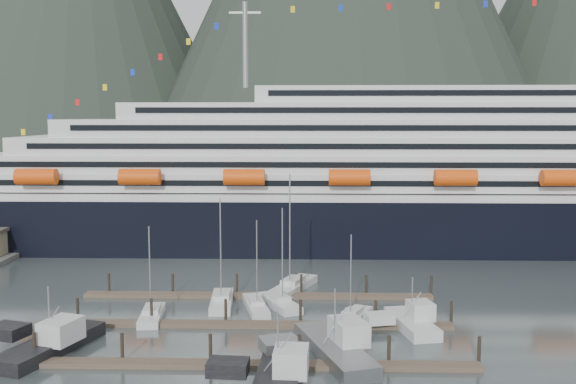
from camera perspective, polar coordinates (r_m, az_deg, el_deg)
name	(u,v)px	position (r m, az deg, el deg)	size (l,w,h in m)	color
ground	(291,335)	(78.55, 0.29, -12.01)	(1600.00, 1600.00, 0.00)	#465252
cruise_ship	(454,183)	(133.14, 13.87, 0.71)	(210.00, 30.40, 50.30)	black
dock_near	(240,364)	(69.37, -4.10, -14.30)	(48.18, 2.28, 3.20)	brown
dock_mid	(251,324)	(81.61, -3.19, -11.08)	(48.18, 2.28, 3.20)	brown
dock_far	(258,295)	(94.05, -2.53, -8.71)	(48.18, 2.28, 3.20)	brown
sailboat_a	(152,316)	(85.88, -11.46, -10.24)	(3.40, 8.91, 12.15)	silver
sailboat_d	(256,306)	(88.44, -2.73, -9.63)	(4.42, 10.13, 12.19)	silver
sailboat_e	(222,302)	(90.63, -5.64, -9.24)	(3.43, 10.60, 14.82)	silver
sailboat_f	(280,303)	(89.46, -0.71, -9.42)	(6.32, 9.57, 13.66)	silver
sailboat_g	(293,287)	(97.61, 0.43, -8.05)	(7.21, 12.32, 17.50)	silver
sailboat_h	(353,318)	(83.82, 5.50, -10.56)	(5.61, 8.69, 11.25)	silver
trawler_a	(49,343)	(77.15, -19.58, -11.98)	(11.46, 14.81, 7.89)	black
trawler_b	(276,377)	(64.17, -0.99, -15.40)	(9.46, 12.41, 7.97)	black
trawler_c	(333,347)	(71.80, 3.82, -13.00)	(12.23, 15.99, 7.96)	gray
trawler_e	(411,322)	(81.64, 10.35, -10.76)	(8.45, 10.93, 6.78)	silver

